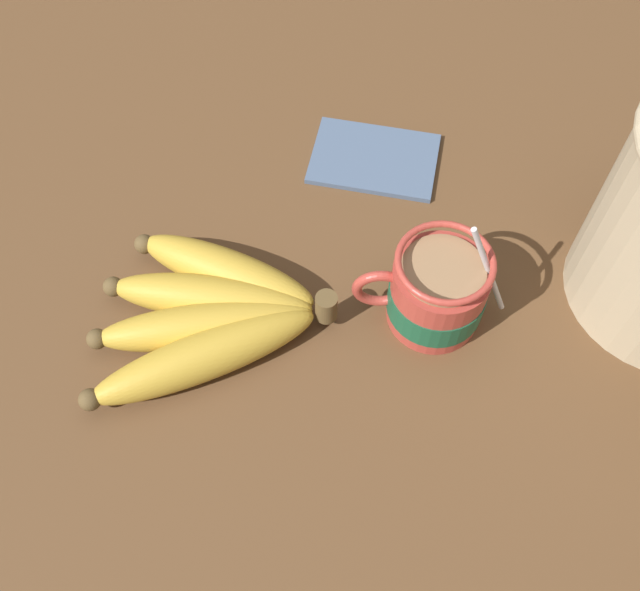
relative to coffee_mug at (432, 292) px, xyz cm
name	(u,v)px	position (x,y,z in cm)	size (l,w,h in cm)	color
table	(323,292)	(9.63, -2.96, -5.12)	(113.66, 113.66, 2.56)	brown
coffee_mug	(432,292)	(0.00, 0.00, 0.00)	(13.94, 8.65, 13.24)	#B23D33
banana_bunch	(207,315)	(19.87, 1.62, -1.74)	(21.70, 19.77, 4.35)	brown
napkin	(371,159)	(4.81, -18.69, -3.54)	(14.57, 11.44, 0.60)	slate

